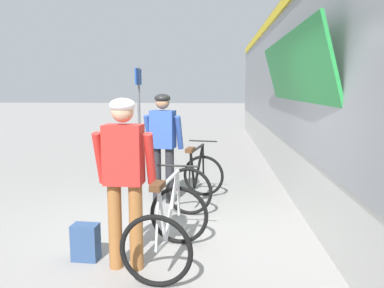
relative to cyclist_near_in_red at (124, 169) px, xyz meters
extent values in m
plane|color=gray|center=(0.42, 0.88, -1.05)|extent=(80.00, 80.00, 0.00)
cube|color=#B7B7B2|center=(3.67, 2.78, -0.60)|extent=(2.97, 21.75, 0.90)
cube|color=#238C3D|center=(2.15, 2.39, 0.75)|extent=(0.50, 4.36, 1.65)
cube|color=black|center=(2.14, 4.06, 1.20)|extent=(0.04, 1.10, 0.80)
cylinder|color=#935B2D|center=(-0.11, 0.00, -0.60)|extent=(0.14, 0.14, 0.90)
cylinder|color=#935B2D|center=(0.11, -0.01, -0.60)|extent=(0.14, 0.14, 0.90)
cube|color=red|center=(0.00, 0.00, 0.15)|extent=(0.39, 0.26, 0.60)
cylinder|color=red|center=(-0.26, 0.05, 0.10)|extent=(0.10, 0.26, 0.56)
cylinder|color=red|center=(0.26, 0.03, 0.10)|extent=(0.10, 0.26, 0.56)
sphere|color=tan|center=(0.00, 0.00, 0.58)|extent=(0.22, 0.22, 0.22)
ellipsoid|color=white|center=(0.00, 0.00, 0.64)|extent=(0.26, 0.29, 0.14)
cylinder|color=#232328|center=(-0.04, 2.32, -0.60)|extent=(0.14, 0.14, 0.90)
cylinder|color=#232328|center=(0.17, 2.28, -0.60)|extent=(0.14, 0.14, 0.90)
cube|color=#2D4C9E|center=(0.07, 2.30, 0.15)|extent=(0.42, 0.30, 0.60)
cylinder|color=#2D4C9E|center=(-0.18, 2.39, 0.10)|extent=(0.14, 0.27, 0.56)
cylinder|color=#2D4C9E|center=(0.33, 2.29, 0.10)|extent=(0.14, 0.27, 0.56)
sphere|color=#9E7051|center=(0.07, 2.30, 0.58)|extent=(0.22, 0.22, 0.22)
ellipsoid|color=black|center=(0.07, 2.30, 0.64)|extent=(0.30, 0.32, 0.14)
torus|color=black|center=(0.48, 0.65, -0.70)|extent=(0.71, 0.13, 0.71)
torus|color=black|center=(0.37, -0.36, -0.70)|extent=(0.71, 0.13, 0.71)
cylinder|color=silver|center=(0.44, 0.30, -0.45)|extent=(0.12, 0.64, 0.63)
cylinder|color=silver|center=(0.43, 0.18, -0.15)|extent=(0.14, 0.85, 0.04)
cylinder|color=silver|center=(0.40, -0.12, -0.45)|extent=(0.07, 0.28, 0.62)
cylinder|color=silver|center=(0.39, -0.18, -0.73)|extent=(0.07, 0.36, 0.08)
cylinder|color=silver|center=(0.38, -0.30, -0.42)|extent=(0.04, 0.15, 0.56)
cylinder|color=silver|center=(0.48, 0.63, -0.42)|extent=(0.04, 0.08, 0.55)
cylinder|color=black|center=(0.48, 0.60, -0.09)|extent=(0.48, 0.08, 0.02)
cube|color=#4C2D19|center=(0.38, -0.27, -0.10)|extent=(0.13, 0.25, 0.06)
torus|color=black|center=(0.70, 2.71, -0.70)|extent=(0.71, 0.17, 0.71)
torus|color=black|center=(0.52, 1.71, -0.70)|extent=(0.71, 0.17, 0.71)
cylinder|color=black|center=(0.64, 2.36, -0.45)|extent=(0.16, 0.64, 0.63)
cylinder|color=black|center=(0.62, 2.25, -0.15)|extent=(0.19, 0.84, 0.04)
cylinder|color=black|center=(0.57, 1.94, -0.45)|extent=(0.09, 0.28, 0.62)
cylinder|color=black|center=(0.55, 1.89, -0.73)|extent=(0.09, 0.36, 0.08)
cylinder|color=black|center=(0.53, 1.77, -0.42)|extent=(0.05, 0.15, 0.56)
cylinder|color=black|center=(0.70, 2.69, -0.42)|extent=(0.05, 0.09, 0.55)
cylinder|color=black|center=(0.69, 2.66, -0.09)|extent=(0.48, 0.11, 0.02)
cube|color=#4C2D19|center=(0.54, 1.80, -0.10)|extent=(0.14, 0.25, 0.06)
cube|color=navy|center=(-0.48, 0.16, -0.85)|extent=(0.29, 0.20, 0.40)
cylinder|color=#595B60|center=(-1.26, 6.86, 0.15)|extent=(0.08, 0.08, 2.40)
cube|color=#193F99|center=(-1.26, 6.86, 1.10)|extent=(0.04, 0.70, 0.44)
camera|label=1|loc=(0.93, -3.69, 0.81)|focal=35.62mm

